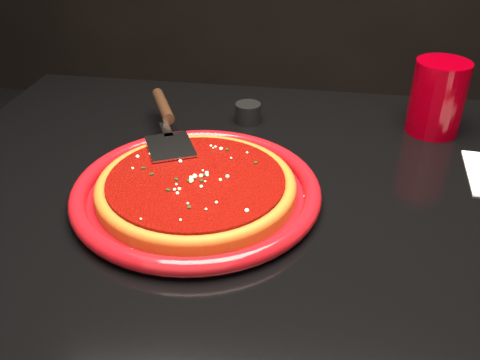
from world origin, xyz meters
The scene contains 10 objects.
table centered at (0.00, 0.00, 0.38)m, with size 1.20×0.80×0.75m, color black.
plate centered at (-0.14, -0.05, 0.76)m, with size 0.37×0.37×0.03m, color maroon.
pizza_crust centered at (-0.14, -0.05, 0.77)m, with size 0.29×0.29×0.01m, color #8D3D13.
pizza_crust_rim centered at (-0.14, -0.05, 0.78)m, with size 0.29×0.29×0.02m, color #8D3D13.
pizza_sauce centered at (-0.14, -0.05, 0.78)m, with size 0.26×0.26×0.01m, color #700803.
parmesan_dusting centered at (-0.14, -0.05, 0.79)m, with size 0.25×0.25×0.01m, color beige, non-canonical shape.
basil_flecks centered at (-0.14, -0.05, 0.79)m, with size 0.23×0.23×0.00m, color black, non-canonical shape.
pizza_server centered at (-0.23, 0.11, 0.80)m, with size 0.08×0.30×0.02m, color silver, non-canonical shape.
cup centered at (0.23, 0.24, 0.82)m, with size 0.09×0.09×0.13m, color #81000A.
ramekin centered at (-0.10, 0.22, 0.77)m, with size 0.05×0.05×0.04m, color black.
Camera 1 is at (0.03, -0.69, 1.19)m, focal length 40.00 mm.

